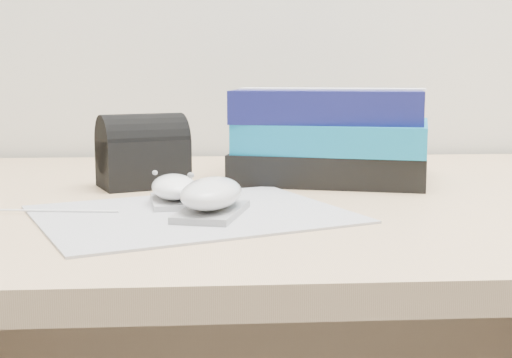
{
  "coord_description": "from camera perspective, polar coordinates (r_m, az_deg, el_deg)",
  "views": [
    {
      "loc": [
        -0.14,
        0.67,
        0.89
      ],
      "look_at": [
        -0.09,
        1.44,
        0.77
      ],
      "focal_mm": 50.0,
      "sensor_mm": 36.0,
      "label": 1
    }
  ],
  "objects": [
    {
      "name": "pouch",
      "position": [
        0.98,
        -9.06,
        2.16
      ],
      "size": [
        0.13,
        0.11,
        0.1
      ],
      "color": "black",
      "rests_on": "desk"
    },
    {
      "name": "mousepad",
      "position": [
        0.79,
        -5.14,
        -2.82
      ],
      "size": [
        0.4,
        0.36,
        0.0
      ],
      "primitive_type": "cube",
      "rotation": [
        0.0,
        0.0,
        0.39
      ],
      "color": "gray",
      "rests_on": "desk"
    },
    {
      "name": "usb_cable",
      "position": [
        0.83,
        -17.4,
        -2.42
      ],
      "size": [
        0.19,
        0.03,
        0.0
      ],
      "primitive_type": "cylinder",
      "rotation": [
        0.0,
        1.57,
        -0.12
      ],
      "color": "white",
      "rests_on": "mousepad"
    },
    {
      "name": "mouse_rear",
      "position": [
        0.84,
        -6.57,
        -0.82
      ],
      "size": [
        0.06,
        0.1,
        0.04
      ],
      "color": "#A9A8AB",
      "rests_on": "mousepad"
    },
    {
      "name": "book_stack",
      "position": [
        1.04,
        6.04,
        3.53
      ],
      "size": [
        0.32,
        0.28,
        0.13
      ],
      "color": "black",
      "rests_on": "desk"
    },
    {
      "name": "desk",
      "position": [
        1.06,
        4.05,
        -13.07
      ],
      "size": [
        1.6,
        0.8,
        0.73
      ],
      "color": "tan",
      "rests_on": "ground"
    },
    {
      "name": "mouse_front",
      "position": [
        0.77,
        -3.59,
        -1.41
      ],
      "size": [
        0.09,
        0.12,
        0.05
      ],
      "color": "gray",
      "rests_on": "mousepad"
    }
  ]
}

